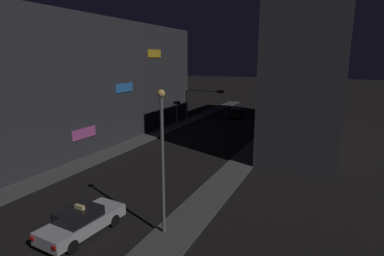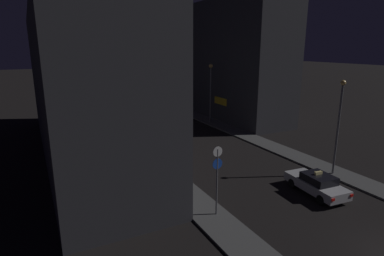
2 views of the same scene
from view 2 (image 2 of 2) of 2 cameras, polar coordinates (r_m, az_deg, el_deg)
The scene contains 11 objects.
sidewalk_left at distance 37.27m, azimuth -12.84°, elevation -0.84°, with size 2.26×59.95×0.13m, color #4C4C4C.
sidewalk_right at distance 41.73m, azimuth 3.41°, elevation 1.13°, with size 2.26×59.95×0.13m, color #4C4C4C.
building_facade_left at distance 30.08m, azimuth -19.44°, elevation 7.17°, with size 7.00×30.40×12.54m.
building_facade_right at distance 46.70m, azimuth 5.29°, elevation 12.06°, with size 6.30×24.87×15.52m.
taxi at distance 23.18m, azimuth 21.39°, elevation -9.25°, with size 2.15×4.58×1.62m.
far_car at distance 50.94m, azimuth -10.79°, elevation 4.10°, with size 2.23×4.60×1.42m.
traffic_light_overhead at distance 41.45m, azimuth -10.05°, elevation 5.95°, with size 5.07×0.41×5.01m.
traffic_light_left_kerb at distance 38.55m, azimuth -11.67°, elevation 3.71°, with size 0.80×0.42×3.73m.
sign_pole_left at distance 18.25m, azimuth 4.51°, elevation -8.18°, with size 0.62×0.10×4.14m.
street_lamp_near_block at distance 25.92m, azimuth 24.80°, elevation 1.39°, with size 0.38×0.38×7.17m.
street_lamp_far_block at distance 40.57m, azimuth 3.36°, elevation 8.10°, with size 0.52×0.52×7.39m.
Camera 2 is at (-14.59, -7.01, 9.66)m, focal length 29.80 mm.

